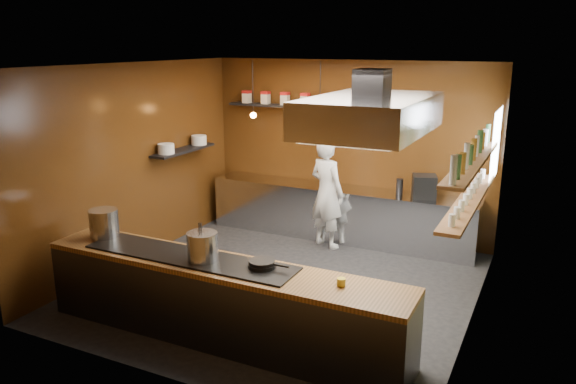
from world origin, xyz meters
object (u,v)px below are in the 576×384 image
Objects in this scene: extractor_hood at (371,114)px; stockpot_small at (202,247)px; espresso_machine at (424,186)px; chef at (327,193)px; stockpot_large at (104,223)px.

stockpot_small is (-1.48, -1.24, -1.40)m from extractor_hood.
espresso_machine is (1.58, 3.81, -0.02)m from stockpot_small.
chef is at bearing 122.67° from extractor_hood.
chef is (-1.47, -0.44, -0.17)m from espresso_machine.
extractor_hood is at bearing 39.89° from stockpot_small.
stockpot_large is at bearing 175.35° from stockpot_small.
stockpot_large reaches higher than stockpot_small.
stockpot_large is at bearing -159.85° from extractor_hood.
extractor_hood reaches higher than stockpot_small.
extractor_hood is 5.61× the size of stockpot_large.
extractor_hood is 1.10× the size of chef.
stockpot_small is 0.95× the size of espresso_machine.
extractor_hood is 5.54× the size of espresso_machine.
extractor_hood is 2.94m from espresso_machine.
stockpot_small is 4.13m from espresso_machine.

